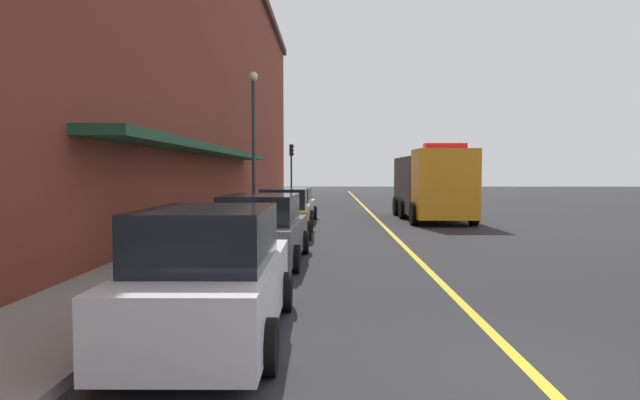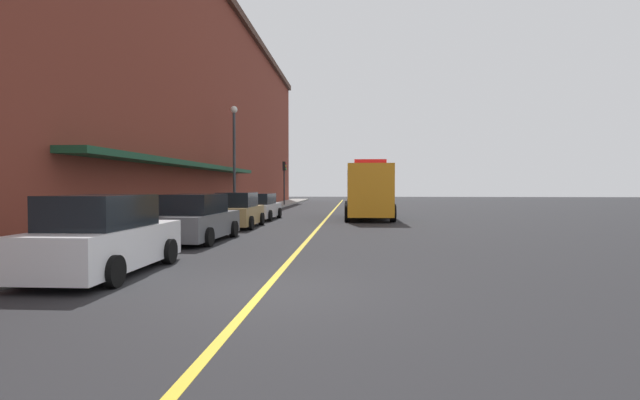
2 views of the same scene
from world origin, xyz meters
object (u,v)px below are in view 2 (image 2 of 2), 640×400
Objects in this scene: utility_truck at (368,192)px; parking_meter_0 at (187,208)px; parked_car_1 at (196,219)px; parked_car_3 at (259,207)px; parking_meter_2 at (200,206)px; parked_car_2 at (238,211)px; parked_car_0 at (105,237)px; parking_meter_1 at (111,218)px; traffic_light_near at (284,175)px; street_lamp_left at (234,148)px.

parking_meter_0 is at bearing -40.63° from utility_truck.
parked_car_3 is at bearing 1.73° from parked_car_1.
parking_meter_2 is at bearing -46.08° from utility_truck.
parked_car_3 is 6.77m from parking_meter_2.
parked_car_3 is at bearing 0.70° from parked_car_2.
parking_meter_1 is at bearing 25.60° from parked_car_0.
parked_car_1 is at bearing -178.28° from parked_car_3.
parked_car_1 is 1.10× the size of parked_car_2.
parked_car_1 is 5.78m from parked_car_2.
parking_meter_0 is at bearing -90.13° from traffic_light_near.
parking_meter_1 is at bearing -27.56° from utility_truck.
parked_car_3 is (-0.12, 5.43, -0.05)m from parked_car_2.
parking_meter_2 is at bearing 170.01° from parked_car_3.
parked_car_0 is 0.66× the size of street_lamp_left.
parked_car_2 is 3.23m from parking_meter_0.
parking_meter_2 is 0.31× the size of traffic_light_near.
parked_car_1 is at bearing -73.23° from parking_meter_2.
parked_car_0 reaches higher than parked_car_2.
utility_truck is 11.14m from parking_meter_2.
utility_truck is 17.62m from parking_meter_1.
parked_car_2 is 0.92× the size of parked_car_3.
parked_car_1 is 3.60m from parking_meter_1.
parked_car_0 is 1.07× the size of parked_car_2.
parked_car_3 is at bearing 80.66° from parking_meter_0.
parked_car_3 is at bearing -44.12° from street_lamp_left.
parked_car_0 is 0.98× the size of parked_car_3.
parked_car_1 is 3.56× the size of parking_meter_2.
parked_car_0 is 17.51m from parked_car_3.
parked_car_2 reaches higher than parked_car_3.
parking_meter_2 is at bearing 90.00° from parking_meter_0.
parked_car_1 is at bearing -64.74° from parking_meter_0.
parked_car_2 is 3.22× the size of parking_meter_2.
parked_car_0 is 3.44× the size of parking_meter_1.
parking_meter_0 is (-7.88, -9.51, -0.59)m from utility_truck.
parked_car_1 reaches higher than parked_car_2.
parked_car_2 is 1.00× the size of traffic_light_near.
parked_car_2 is 1.93m from parking_meter_2.
street_lamp_left is (-1.96, 1.90, 3.66)m from parked_car_3.
parked_car_0 is 0.59× the size of utility_truck.
parked_car_1 is 3.25m from parking_meter_0.
utility_truck is (6.50, 12.43, 0.85)m from parked_car_1.
traffic_light_near reaches higher than utility_truck.
utility_truck is 12.36m from parking_meter_0.
parking_meter_2 is (-1.47, 10.88, 0.23)m from parked_car_0.
street_lamp_left is (-1.98, 13.11, 3.60)m from parked_car_1.
parked_car_0 reaches higher than parked_car_3.
parked_car_3 reaches higher than parking_meter_0.
parking_meter_1 is 0.31× the size of traffic_light_near.
parked_car_0 reaches higher than parking_meter_1.
traffic_light_near is (-7.82, 17.67, 1.51)m from utility_truck.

